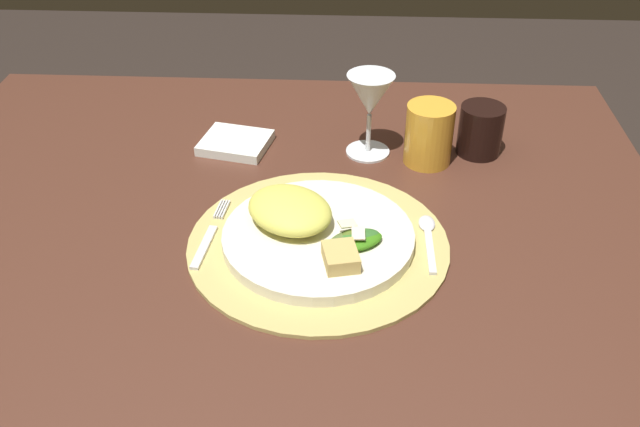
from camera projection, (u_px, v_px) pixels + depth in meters
name	position (u px, v px, depth m)	size (l,w,h in m)	color
dining_table	(276.00, 306.00, 1.12)	(1.21, 1.02, 0.75)	#4A291E
placemat	(318.00, 244.00, 0.99)	(0.37, 0.37, 0.01)	tan
dinner_plate	(318.00, 237.00, 0.98)	(0.27, 0.27, 0.02)	silver
pasta_serving	(290.00, 210.00, 0.99)	(0.13, 0.11, 0.04)	#D6D354
salad_greens	(356.00, 238.00, 0.95)	(0.09, 0.06, 0.02)	#4D6421
bread_piece	(341.00, 257.00, 0.92)	(0.05, 0.04, 0.02)	tan
fork	(209.00, 236.00, 1.00)	(0.03, 0.16, 0.00)	silver
spoon	(428.00, 234.00, 1.00)	(0.02, 0.13, 0.01)	silver
napkin	(236.00, 143.00, 1.21)	(0.11, 0.10, 0.02)	white
wine_glass	(370.00, 98.00, 1.14)	(0.08, 0.08, 0.14)	silver
amber_tumbler	(429.00, 134.00, 1.15)	(0.08, 0.08, 0.10)	gold
dark_tumbler	(481.00, 130.00, 1.18)	(0.07, 0.07, 0.09)	black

